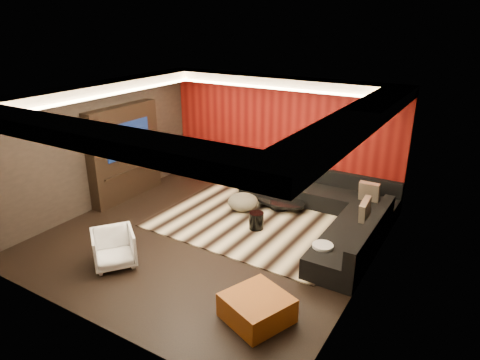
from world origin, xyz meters
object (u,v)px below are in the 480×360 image
Objects in this scene: white_side_table at (322,256)px; drum_stool at (256,221)px; sectional_sofa at (329,209)px; armchair at (114,248)px; orange_ottoman at (257,308)px; coffee_table at (280,204)px.

drum_stool is at bearing 158.68° from white_side_table.
white_side_table is at bearing -21.32° from drum_stool.
white_side_table is 0.12× the size of sectional_sofa.
armchair is at bearing -150.21° from white_side_table.
orange_ottoman is 0.23× the size of sectional_sofa.
drum_stool is at bearing -133.48° from sectional_sofa.
armchair is at bearing -111.85° from coffee_table.
drum_stool is 1.61m from sectional_sofa.
sectional_sofa is at bearing 46.52° from drum_stool.
drum_stool is 2.76m from orange_ottoman.
sectional_sofa is (1.14, 0.01, 0.14)m from coffee_table.
white_side_table is (1.66, -0.65, 0.03)m from drum_stool.
armchair reaches higher than white_side_table.
white_side_table is at bearing -23.08° from armchair.
white_side_table is at bearing 80.24° from orange_ottoman.
coffee_table is 1.15m from sectional_sofa.
sectional_sofa is at bearing 0.42° from coffee_table.
drum_stool is at bearing -88.39° from coffee_table.
orange_ottoman is at bearing -86.05° from sectional_sofa.
orange_ottoman reaches higher than coffee_table.
drum_stool is at bearing 119.32° from orange_ottoman.
coffee_table is 1.16m from drum_stool.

